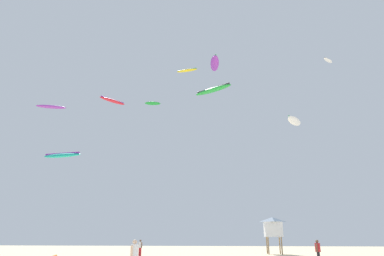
{
  "coord_description": "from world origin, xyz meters",
  "views": [
    {
      "loc": [
        3.12,
        -15.23,
        1.95
      ],
      "look_at": [
        0.0,
        15.28,
        11.98
      ],
      "focal_mm": 31.08,
      "sensor_mm": 36.0,
      "label": 1
    }
  ],
  "objects_px": {
    "person_midground": "(140,246)",
    "kite_aloft_2": "(153,103)",
    "kite_aloft_0": "(294,121)",
    "kite_aloft_6": "(51,107)",
    "kite_aloft_8": "(328,60)",
    "lifeguard_tower": "(273,227)",
    "kite_aloft_7": "(187,70)",
    "kite_aloft_3": "(213,90)",
    "kite_aloft_5": "(112,101)",
    "person_left": "(318,250)",
    "kite_aloft_4": "(62,155)",
    "kite_aloft_1": "(215,63)",
    "person_foreground": "(134,254)"
  },
  "relations": [
    {
      "from": "person_foreground",
      "to": "person_left",
      "type": "distance_m",
      "value": 14.91
    },
    {
      "from": "kite_aloft_5",
      "to": "kite_aloft_7",
      "type": "relative_size",
      "value": 1.55
    },
    {
      "from": "kite_aloft_1",
      "to": "person_midground",
      "type": "bearing_deg",
      "value": -143.5
    },
    {
      "from": "kite_aloft_5",
      "to": "kite_aloft_7",
      "type": "bearing_deg",
      "value": -37.43
    },
    {
      "from": "person_foreground",
      "to": "kite_aloft_3",
      "type": "bearing_deg",
      "value": -87.25
    },
    {
      "from": "kite_aloft_2",
      "to": "kite_aloft_8",
      "type": "height_order",
      "value": "kite_aloft_8"
    },
    {
      "from": "person_left",
      "to": "kite_aloft_3",
      "type": "xyz_separation_m",
      "value": [
        -7.75,
        2.24,
        14.61
      ]
    },
    {
      "from": "kite_aloft_3",
      "to": "kite_aloft_7",
      "type": "height_order",
      "value": "kite_aloft_7"
    },
    {
      "from": "kite_aloft_3",
      "to": "kite_aloft_6",
      "type": "bearing_deg",
      "value": 161.44
    },
    {
      "from": "kite_aloft_0",
      "to": "kite_aloft_2",
      "type": "height_order",
      "value": "kite_aloft_2"
    },
    {
      "from": "person_foreground",
      "to": "kite_aloft_8",
      "type": "height_order",
      "value": "kite_aloft_8"
    },
    {
      "from": "person_midground",
      "to": "person_left",
      "type": "distance_m",
      "value": 18.51
    },
    {
      "from": "lifeguard_tower",
      "to": "kite_aloft_7",
      "type": "relative_size",
      "value": 1.6
    },
    {
      "from": "kite_aloft_4",
      "to": "kite_aloft_8",
      "type": "xyz_separation_m",
      "value": [
        33.65,
        13.77,
        17.4
      ]
    },
    {
      "from": "kite_aloft_6",
      "to": "kite_aloft_8",
      "type": "bearing_deg",
      "value": 15.39
    },
    {
      "from": "kite_aloft_4",
      "to": "kite_aloft_7",
      "type": "xyz_separation_m",
      "value": [
        13.35,
        1.25,
        10.15
      ]
    },
    {
      "from": "kite_aloft_1",
      "to": "kite_aloft_7",
      "type": "height_order",
      "value": "kite_aloft_1"
    },
    {
      "from": "kite_aloft_6",
      "to": "kite_aloft_8",
      "type": "distance_m",
      "value": 40.4
    },
    {
      "from": "kite_aloft_4",
      "to": "kite_aloft_5",
      "type": "bearing_deg",
      "value": 83.65
    },
    {
      "from": "kite_aloft_2",
      "to": "kite_aloft_4",
      "type": "xyz_separation_m",
      "value": [
        -4.48,
        -22.41,
        -15.02
      ]
    },
    {
      "from": "lifeguard_tower",
      "to": "kite_aloft_1",
      "type": "relative_size",
      "value": 0.9
    },
    {
      "from": "kite_aloft_0",
      "to": "kite_aloft_8",
      "type": "distance_m",
      "value": 13.2
    },
    {
      "from": "kite_aloft_7",
      "to": "person_left",
      "type": "bearing_deg",
      "value": -32.69
    },
    {
      "from": "person_foreground",
      "to": "kite_aloft_2",
      "type": "distance_m",
      "value": 45.25
    },
    {
      "from": "kite_aloft_4",
      "to": "kite_aloft_6",
      "type": "distance_m",
      "value": 8.87
    },
    {
      "from": "kite_aloft_0",
      "to": "kite_aloft_4",
      "type": "distance_m",
      "value": 29.58
    },
    {
      "from": "person_midground",
      "to": "person_left",
      "type": "bearing_deg",
      "value": -89.51
    },
    {
      "from": "person_foreground",
      "to": "kite_aloft_0",
      "type": "bearing_deg",
      "value": -97.97
    },
    {
      "from": "kite_aloft_3",
      "to": "kite_aloft_8",
      "type": "height_order",
      "value": "kite_aloft_8"
    },
    {
      "from": "kite_aloft_0",
      "to": "kite_aloft_3",
      "type": "bearing_deg",
      "value": -127.2
    },
    {
      "from": "kite_aloft_5",
      "to": "kite_aloft_6",
      "type": "relative_size",
      "value": 1.07
    },
    {
      "from": "kite_aloft_3",
      "to": "kite_aloft_7",
      "type": "bearing_deg",
      "value": 123.37
    },
    {
      "from": "person_midground",
      "to": "kite_aloft_2",
      "type": "distance_m",
      "value": 31.05
    },
    {
      "from": "kite_aloft_8",
      "to": "lifeguard_tower",
      "type": "bearing_deg",
      "value": -154.46
    },
    {
      "from": "kite_aloft_6",
      "to": "kite_aloft_8",
      "type": "relative_size",
      "value": 1.71
    },
    {
      "from": "person_midground",
      "to": "kite_aloft_0",
      "type": "height_order",
      "value": "kite_aloft_0"
    },
    {
      "from": "kite_aloft_7",
      "to": "person_midground",
      "type": "bearing_deg",
      "value": 156.85
    },
    {
      "from": "kite_aloft_2",
      "to": "kite_aloft_6",
      "type": "relative_size",
      "value": 0.79
    },
    {
      "from": "lifeguard_tower",
      "to": "kite_aloft_0",
      "type": "xyz_separation_m",
      "value": [
        4.09,
        1.7,
        13.78
      ]
    },
    {
      "from": "kite_aloft_3",
      "to": "person_foreground",
      "type": "bearing_deg",
      "value": -109.0
    },
    {
      "from": "lifeguard_tower",
      "to": "kite_aloft_3",
      "type": "relative_size",
      "value": 1.01
    },
    {
      "from": "lifeguard_tower",
      "to": "kite_aloft_7",
      "type": "distance_m",
      "value": 21.1
    },
    {
      "from": "kite_aloft_4",
      "to": "lifeguard_tower",
      "type": "bearing_deg",
      "value": 20.64
    },
    {
      "from": "kite_aloft_0",
      "to": "kite_aloft_6",
      "type": "xyz_separation_m",
      "value": [
        -30.96,
        -6.9,
        0.55
      ]
    },
    {
      "from": "person_midground",
      "to": "lifeguard_tower",
      "type": "relative_size",
      "value": 0.39
    },
    {
      "from": "kite_aloft_0",
      "to": "kite_aloft_1",
      "type": "xyz_separation_m",
      "value": [
        -10.56,
        -0.74,
        8.91
      ]
    },
    {
      "from": "person_midground",
      "to": "kite_aloft_3",
      "type": "relative_size",
      "value": 0.4
    },
    {
      "from": "kite_aloft_3",
      "to": "kite_aloft_8",
      "type": "distance_m",
      "value": 27.16
    },
    {
      "from": "kite_aloft_2",
      "to": "kite_aloft_8",
      "type": "relative_size",
      "value": 1.36
    },
    {
      "from": "person_left",
      "to": "kite_aloft_1",
      "type": "height_order",
      "value": "kite_aloft_1"
    }
  ]
}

